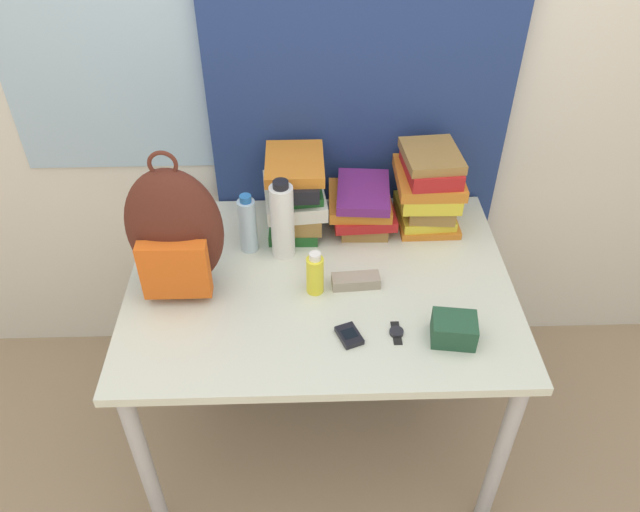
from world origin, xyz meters
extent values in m
cube|color=silver|center=(0.00, 0.98, 1.25)|extent=(6.00, 0.05, 2.50)
cube|color=#9EBCD1|center=(-0.48, 0.95, 1.30)|extent=(1.10, 0.01, 0.80)
cube|color=navy|center=(0.15, 0.93, 1.25)|extent=(1.03, 0.04, 2.50)
cube|color=beige|center=(0.00, 0.45, 0.76)|extent=(1.21, 0.90, 0.03)
cylinder|color=#B2B2B7|center=(-0.55, 0.06, 0.37)|extent=(0.05, 0.05, 0.75)
cylinder|color=#B2B2B7|center=(0.55, 0.06, 0.37)|extent=(0.05, 0.05, 0.75)
cylinder|color=#B2B2B7|center=(-0.55, 0.84, 0.37)|extent=(0.05, 0.05, 0.75)
cylinder|color=#B2B2B7|center=(0.55, 0.84, 0.37)|extent=(0.05, 0.05, 0.75)
ellipsoid|color=#512319|center=(-0.43, 0.45, 0.98)|extent=(0.29, 0.14, 0.42)
cube|color=#E05B19|center=(-0.43, 0.37, 0.90)|extent=(0.20, 0.05, 0.19)
torus|color=#512319|center=(-0.43, 0.45, 1.21)|extent=(0.08, 0.01, 0.08)
cube|color=#1E5623|center=(-0.08, 0.74, 0.80)|extent=(0.17, 0.25, 0.04)
cube|color=olive|center=(-0.07, 0.76, 0.84)|extent=(0.17, 0.28, 0.06)
cube|color=silver|center=(-0.08, 0.75, 0.90)|extent=(0.22, 0.29, 0.05)
cube|color=#1E5623|center=(-0.07, 0.75, 0.94)|extent=(0.18, 0.25, 0.03)
cube|color=black|center=(-0.08, 0.74, 0.98)|extent=(0.17, 0.28, 0.05)
cube|color=orange|center=(-0.07, 0.75, 1.02)|extent=(0.19, 0.25, 0.04)
cube|color=olive|center=(0.16, 0.74, 0.80)|extent=(0.17, 0.22, 0.05)
cube|color=red|center=(0.16, 0.75, 0.84)|extent=(0.22, 0.27, 0.04)
cube|color=orange|center=(0.14, 0.74, 0.88)|extent=(0.22, 0.23, 0.04)
cube|color=#6B2370|center=(0.16, 0.74, 0.91)|extent=(0.20, 0.26, 0.03)
cube|color=orange|center=(0.39, 0.74, 0.79)|extent=(0.21, 0.22, 0.02)
cube|color=yellow|center=(0.38, 0.76, 0.82)|extent=(0.19, 0.23, 0.03)
cube|color=olive|center=(0.39, 0.75, 0.86)|extent=(0.17, 0.22, 0.05)
cube|color=yellow|center=(0.38, 0.74, 0.91)|extent=(0.20, 0.22, 0.05)
cube|color=orange|center=(0.38, 0.75, 0.96)|extent=(0.22, 0.26, 0.04)
cube|color=red|center=(0.38, 0.75, 1.00)|extent=(0.18, 0.24, 0.05)
cube|color=olive|center=(0.38, 0.75, 1.05)|extent=(0.20, 0.23, 0.03)
cylinder|color=silver|center=(-0.23, 0.61, 0.87)|extent=(0.06, 0.06, 0.19)
cylinder|color=#286BB7|center=(-0.23, 0.61, 0.98)|extent=(0.04, 0.04, 0.02)
cylinder|color=white|center=(-0.12, 0.59, 0.91)|extent=(0.08, 0.08, 0.26)
cylinder|color=black|center=(-0.12, 0.59, 1.05)|extent=(0.05, 0.05, 0.02)
cylinder|color=yellow|center=(-0.02, 0.40, 0.84)|extent=(0.05, 0.05, 0.13)
cylinder|color=white|center=(-0.02, 0.40, 0.91)|extent=(0.04, 0.04, 0.02)
cube|color=black|center=(0.08, 0.20, 0.78)|extent=(0.08, 0.10, 0.02)
cube|color=black|center=(0.08, 0.20, 0.79)|extent=(0.05, 0.05, 0.00)
cube|color=gray|center=(0.11, 0.42, 0.79)|extent=(0.15, 0.07, 0.04)
cube|color=#234C33|center=(0.37, 0.19, 0.81)|extent=(0.14, 0.12, 0.07)
cube|color=black|center=(0.21, 0.21, 0.78)|extent=(0.02, 0.09, 0.00)
cylinder|color=#232328|center=(0.21, 0.21, 0.78)|extent=(0.04, 0.04, 0.01)
camera|label=1|loc=(-0.05, -1.02, 2.10)|focal=35.00mm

